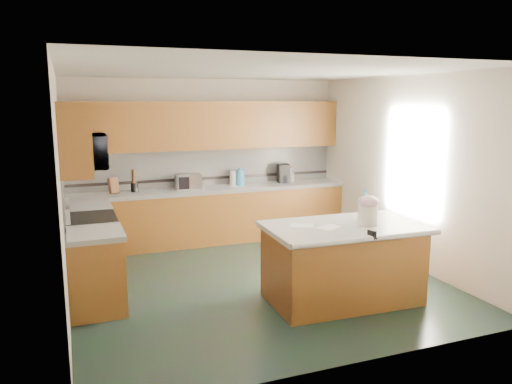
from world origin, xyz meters
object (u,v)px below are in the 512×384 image
island_base (342,265)px  knife_block (114,186)px  island_top (343,227)px  treat_jar (368,215)px  soap_bottle_island (365,204)px  toaster_oven (188,182)px  coffee_maker (283,173)px

island_base → knife_block: knife_block is taller
island_top → treat_jar: size_ratio=7.62×
soap_bottle_island → treat_jar: bearing=-100.5°
island_top → soap_bottle_island: soap_bottle_island is taller
treat_jar → soap_bottle_island: soap_bottle_island is taller
toaster_oven → coffee_maker: coffee_maker is taller
island_base → soap_bottle_island: bearing=23.9°
knife_block → treat_jar: bearing=-66.3°
treat_jar → toaster_oven: bearing=115.7°
coffee_maker → soap_bottle_island: bearing=-84.6°
island_top → coffee_maker: coffee_maker is taller
island_base → toaster_oven: 3.28m
treat_jar → coffee_maker: 3.18m
treat_jar → toaster_oven: (-1.37, 3.13, 0.00)m
treat_jar → island_base: bearing=159.6°
knife_block → coffee_maker: (2.90, 0.03, 0.04)m
treat_jar → soap_bottle_island: bearing=64.6°
soap_bottle_island → coffee_maker: (0.21, 2.90, -0.02)m
toaster_oven → coffee_maker: 1.72m
island_base → island_top: (0.00, 0.00, 0.46)m
knife_block → toaster_oven: bearing=-15.5°
island_base → soap_bottle_island: size_ratio=4.55×
treat_jar → knife_block: (-2.55, 3.13, 0.00)m
island_base → toaster_oven: (-1.12, 3.03, 0.61)m
treat_jar → knife_block: 4.04m
soap_bottle_island → toaster_oven: soap_bottle_island is taller
soap_bottle_island → knife_block: 3.93m
treat_jar → knife_block: bearing=131.3°
soap_bottle_island → toaster_oven: size_ratio=0.91×
treat_jar → coffee_maker: size_ratio=0.72×
knife_block → coffee_maker: 2.90m
island_base → coffee_maker: bearing=81.0°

